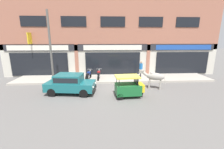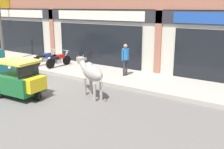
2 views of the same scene
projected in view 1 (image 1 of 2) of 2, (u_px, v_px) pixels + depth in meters
The scene contains 10 objects.
ground_plane at pixel (117, 92), 11.47m from camera, with size 90.00×90.00×0.00m, color #605E5B.
sidewalk at pixel (114, 78), 15.02m from camera, with size 19.00×2.96×0.17m, color #A8A093.
shop_building at pixel (113, 34), 15.65m from camera, with size 23.00×1.40×9.38m.
cow at pixel (154, 77), 12.05m from camera, with size 2.00×1.17×1.61m.
car_0 at pixel (70, 83), 11.04m from camera, with size 3.75×2.04×1.46m.
auto_rickshaw at pixel (129, 88), 10.44m from camera, with size 2.03×1.27×1.52m.
motorcycle_0 at pixel (88, 75), 14.30m from camera, with size 0.64×1.79×0.88m.
motorcycle_1 at pixel (99, 75), 14.48m from camera, with size 0.52×1.81×0.88m.
pedestrian at pixel (141, 67), 14.98m from camera, with size 0.32×0.49×1.60m.
utility_pole at pixel (50, 48), 12.79m from camera, with size 0.18×0.18×6.13m, color #595651.
Camera 1 is at (-1.06, -10.77, 4.06)m, focal length 24.00 mm.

